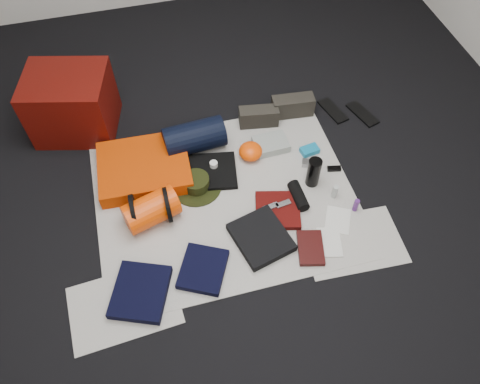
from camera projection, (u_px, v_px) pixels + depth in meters
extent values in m
cube|color=black|center=(225.00, 199.00, 2.96)|extent=(4.50, 4.50, 0.02)
cube|color=silver|center=(225.00, 198.00, 2.94)|extent=(1.60, 1.30, 0.01)
cube|color=silver|center=(124.00, 305.00, 2.53)|extent=(0.61, 0.44, 0.00)
cube|color=silver|center=(352.00, 242.00, 2.76)|extent=(0.60, 0.43, 0.00)
cube|color=#510A05|center=(72.00, 104.00, 3.13)|extent=(0.62, 0.55, 0.44)
cube|color=#CC3902|center=(144.00, 168.00, 3.02)|extent=(0.60, 0.50, 0.10)
cylinder|color=#F64404|center=(151.00, 210.00, 2.78)|extent=(0.36, 0.27, 0.19)
cylinder|color=black|center=(134.00, 212.00, 2.75)|extent=(0.02, 0.22, 0.22)
cylinder|color=black|center=(168.00, 205.00, 2.78)|extent=(0.03, 0.22, 0.22)
cylinder|color=black|center=(194.00, 137.00, 3.10)|extent=(0.42, 0.24, 0.21)
cylinder|color=black|center=(197.00, 186.00, 2.99)|extent=(0.34, 0.34, 0.01)
cylinder|color=black|center=(196.00, 182.00, 2.96)|extent=(0.17, 0.17, 0.07)
cube|color=#2B2822|center=(259.00, 117.00, 3.26)|extent=(0.29, 0.14, 0.14)
cube|color=#2B2822|center=(293.00, 106.00, 3.32)|extent=(0.30, 0.14, 0.15)
cube|color=black|center=(333.00, 110.00, 3.39)|extent=(0.16, 0.27, 0.01)
cube|color=black|center=(362.00, 114.00, 3.37)|extent=(0.17, 0.28, 0.01)
cube|color=black|center=(140.00, 292.00, 2.54)|extent=(0.39, 0.41, 0.05)
cube|color=black|center=(203.00, 269.00, 2.63)|extent=(0.34, 0.36, 0.04)
cube|color=black|center=(261.00, 237.00, 2.74)|extent=(0.37, 0.40, 0.05)
cube|color=black|center=(212.00, 172.00, 3.04)|extent=(0.36, 0.34, 0.03)
cube|color=#480907|center=(278.00, 210.00, 2.86)|extent=(0.32, 0.32, 0.04)
ellipsoid|color=#F64404|center=(251.00, 151.00, 3.10)|extent=(0.20, 0.20, 0.10)
cube|color=gray|center=(271.00, 144.00, 3.17)|extent=(0.23, 0.18, 0.06)
cylinder|color=black|center=(314.00, 172.00, 2.93)|extent=(0.10, 0.10, 0.21)
cylinder|color=black|center=(298.00, 196.00, 2.90)|extent=(0.08, 0.20, 0.08)
cube|color=#A0A0A5|center=(309.00, 163.00, 3.08)|extent=(0.10, 0.08, 0.04)
cube|color=#1078A3|center=(310.00, 150.00, 3.15)|extent=(0.13, 0.09, 0.04)
cylinder|color=#51226E|center=(356.00, 205.00, 2.85)|extent=(0.04, 0.04, 0.09)
cylinder|color=#AEB3AE|center=(335.00, 192.00, 2.91)|extent=(0.04, 0.04, 0.10)
cube|color=black|center=(311.00, 248.00, 2.71)|extent=(0.19, 0.25, 0.03)
cube|color=silver|center=(329.00, 242.00, 2.75)|extent=(0.18, 0.22, 0.01)
cube|color=silver|center=(338.00, 220.00, 2.84)|extent=(0.21, 0.23, 0.01)
cube|color=black|center=(334.00, 169.00, 3.06)|extent=(0.09, 0.05, 0.02)
cube|color=#A0A0A5|center=(123.00, 307.00, 2.51)|extent=(0.09, 0.09, 0.01)
cylinder|color=silver|center=(214.00, 164.00, 3.04)|extent=(0.05, 0.05, 0.03)
cube|color=#A0A0A5|center=(271.00, 207.00, 2.85)|extent=(0.10, 0.05, 0.01)
cube|color=#A0A0A5|center=(283.00, 204.00, 2.86)|extent=(0.10, 0.05, 0.01)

